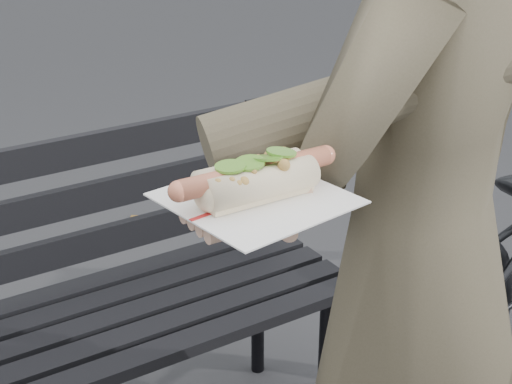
# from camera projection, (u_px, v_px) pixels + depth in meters

# --- Properties ---
(park_bench) EXTENTS (1.50, 0.44, 0.88)m
(park_bench) POSITION_uv_depth(u_px,v_px,m) (36.00, 306.00, 1.84)
(park_bench) COLOR black
(park_bench) RESTS_ON ground
(person) EXTENTS (0.74, 0.59, 1.77)m
(person) POSITION_uv_depth(u_px,v_px,m) (419.00, 257.00, 1.32)
(person) COLOR brown
(person) RESTS_ON ground
(held_hotdog) EXTENTS (0.63, 0.32, 0.20)m
(held_hotdog) POSITION_uv_depth(u_px,v_px,m) (348.00, 118.00, 1.06)
(held_hotdog) COLOR brown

